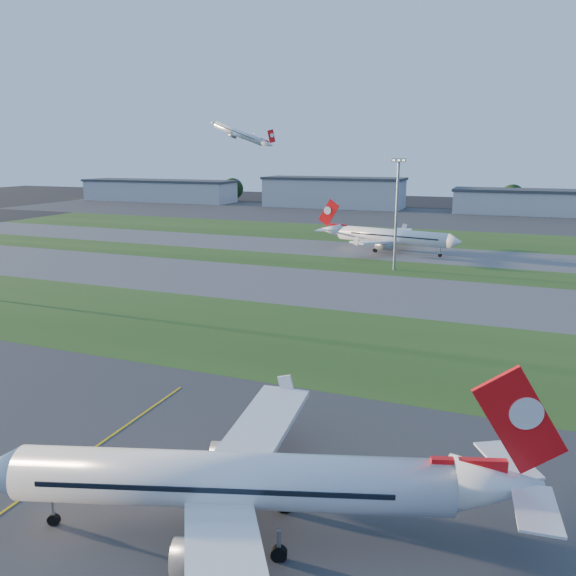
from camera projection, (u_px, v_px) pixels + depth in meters
The scene contains 17 objects.
grass_strip_a at pixel (229, 330), 87.78m from camera, with size 300.00×34.00×0.01m, color #214416.
taxiway_a at pixel (301, 285), 117.63m from camera, with size 300.00×32.00×0.01m, color #515154.
grass_strip_b at pixel (336, 264), 140.25m from camera, with size 300.00×18.00×0.01m, color #214416.
taxiway_b at pixel (358, 250), 160.16m from camera, with size 300.00×26.00×0.01m, color #515154.
grass_strip_c at pixel (383, 235), 190.02m from camera, with size 300.00×40.00×0.01m, color #214416.
apron_far at pixel (412, 217), 244.31m from camera, with size 400.00×80.00×0.01m, color #333335.
airliner_parked at pixel (236, 482), 39.85m from camera, with size 37.14×31.30×11.97m.
airliner_taxiing at pixel (391, 237), 156.07m from camera, with size 39.26×32.97×12.38m.
airliner_departing at pixel (239, 134), 258.37m from camera, with size 30.80×26.12×9.61m.
light_mast_centre at pixel (397, 207), 129.65m from camera, with size 3.20×0.70×25.80m.
hangar_far_west at pixel (159, 190), 323.42m from camera, with size 91.80×23.00×12.20m.
hangar_west at pixel (333, 192), 285.69m from camera, with size 71.40×23.00×15.20m.
hangar_east at pixel (548, 202), 250.56m from camera, with size 81.60×23.00×11.20m.
tree_far_west at pixel (116, 187), 349.34m from camera, with size 11.00×11.00×12.00m.
tree_west at pixel (233, 189), 322.52m from camera, with size 12.10×12.10×13.20m.
tree_mid_west at pixel (386, 196), 287.16m from camera, with size 9.90×9.90×10.80m.
tree_mid_east at pixel (512, 197), 268.29m from camera, with size 11.55×11.55×12.60m.
Camera 1 is at (39.32, -22.59, 26.91)m, focal length 35.00 mm.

